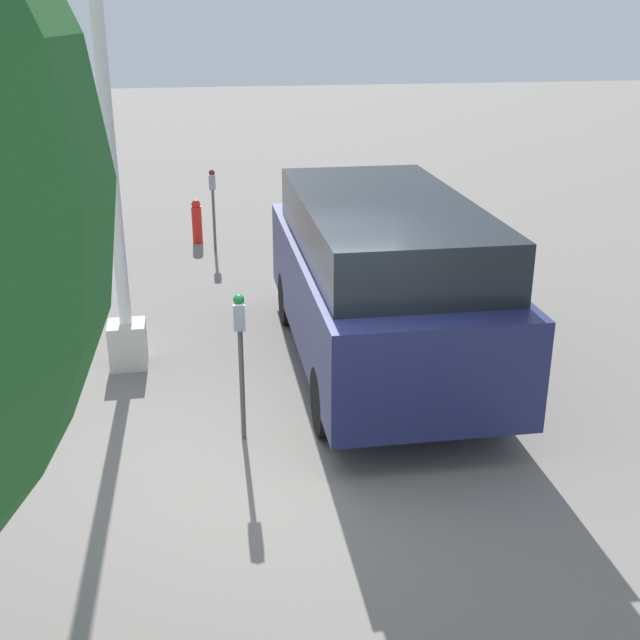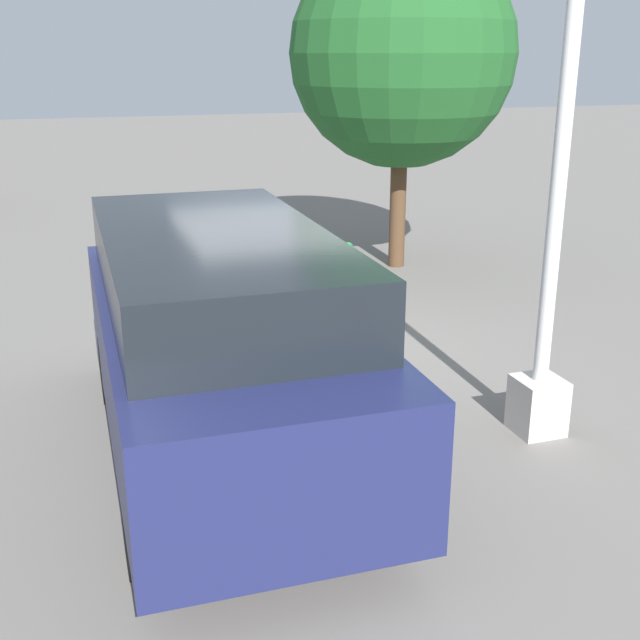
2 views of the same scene
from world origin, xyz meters
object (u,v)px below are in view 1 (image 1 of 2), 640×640
(fire_hydrant, at_px, (197,221))
(lamp_post, at_px, (115,203))
(parked_van, at_px, (381,277))
(parking_meter_far, at_px, (213,191))
(parking_meter_near, at_px, (240,334))

(fire_hydrant, bearing_deg, lamp_post, 169.49)
(parked_van, bearing_deg, parking_meter_far, 18.37)
(parking_meter_far, xyz_separation_m, lamp_post, (-4.82, 1.29, 0.93))
(parking_meter_near, distance_m, parking_meter_far, 6.83)
(parked_van, relative_size, fire_hydrant, 6.26)
(parking_meter_far, relative_size, fire_hydrant, 1.80)
(fire_hydrant, bearing_deg, parking_meter_near, -178.35)
(lamp_post, distance_m, fire_hydrant, 5.72)
(lamp_post, relative_size, parked_van, 1.28)
(parking_meter_near, xyz_separation_m, parked_van, (1.47, -1.75, 0.00))
(parking_meter_near, relative_size, fire_hydrant, 1.91)
(parking_meter_far, xyz_separation_m, parked_van, (-5.37, -1.68, 0.06))
(parking_meter_far, bearing_deg, parking_meter_near, -176.29)
(parking_meter_far, height_order, lamp_post, lamp_post)
(parking_meter_near, xyz_separation_m, parking_meter_far, (6.83, -0.08, -0.06))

